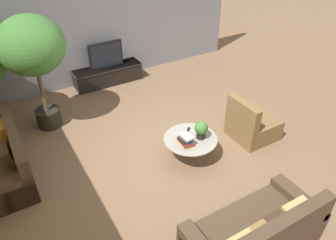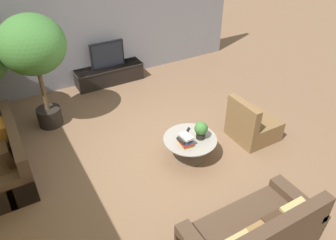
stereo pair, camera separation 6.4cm
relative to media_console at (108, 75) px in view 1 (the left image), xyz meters
name	(u,v)px [view 1 (the left image)]	position (x,y,z in m)	size (l,w,h in m)	color
ground_plane	(164,149)	(-0.11, -2.94, -0.22)	(24.00, 24.00, 0.00)	brown
back_wall_stone	(92,20)	(-0.11, 0.32, 1.28)	(7.40, 0.12, 3.00)	gray
media_console	(108,75)	(0.00, 0.00, 0.00)	(1.67, 0.50, 0.43)	black
television	(106,55)	(0.00, 0.00, 0.51)	(0.82, 0.13, 0.63)	black
coffee_table	(190,144)	(0.18, -3.37, 0.07)	(0.93, 0.93, 0.42)	#756656
couch_by_wall	(1,161)	(-2.72, -2.14, 0.06)	(0.84, 1.89, 0.84)	#4C3828
couch_near_entry	(255,234)	(-0.12, -5.32, 0.07)	(1.78, 0.84, 0.84)	#4C3828
armchair_wicker	(252,125)	(1.52, -3.46, 0.05)	(0.80, 0.76, 0.86)	brown
potted_palm_corner	(32,50)	(-1.71, -1.10, 1.40)	(1.18, 1.18, 2.24)	black
potted_plant_tabletop	(201,129)	(0.34, -3.44, 0.37)	(0.23, 0.23, 0.32)	black
book_stack	(186,140)	(0.02, -3.46, 0.29)	(0.23, 0.29, 0.19)	gold
remote_black	(188,130)	(0.26, -3.16, 0.21)	(0.04, 0.16, 0.02)	black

